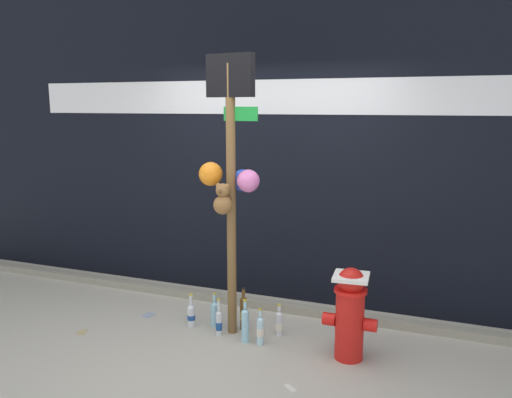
{
  "coord_description": "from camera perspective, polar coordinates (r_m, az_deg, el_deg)",
  "views": [
    {
      "loc": [
        1.72,
        -3.55,
        2.06
      ],
      "look_at": [
        0.19,
        0.5,
        1.26
      ],
      "focal_mm": 35.89,
      "sensor_mm": 36.0,
      "label": 1
    }
  ],
  "objects": [
    {
      "name": "bottle_5",
      "position": [
        4.63,
        -1.21,
        -13.77
      ],
      "size": [
        0.07,
        0.07,
        0.39
      ],
      "color": "#93CCE0",
      "rests_on": "ground_plane"
    },
    {
      "name": "bottle_0",
      "position": [
        4.78,
        -4.15,
        -13.55
      ],
      "size": [
        0.06,
        0.06,
        0.35
      ],
      "color": "silver",
      "rests_on": "ground_plane"
    },
    {
      "name": "curb_strip",
      "position": [
        5.39,
        0.57,
        -11.61
      ],
      "size": [
        8.0,
        0.12,
        0.08
      ],
      "primitive_type": "cube",
      "color": "gray",
      "rests_on": "ground_plane"
    },
    {
      "name": "litter_2",
      "position": [
        5.33,
        -11.87,
        -12.52
      ],
      "size": [
        0.14,
        0.14,
        0.01
      ],
      "primitive_type": "cube",
      "rotation": [
        0.0,
        0.0,
        2.74
      ],
      "color": "#8C99B2",
      "rests_on": "ground_plane"
    },
    {
      "name": "bottle_2",
      "position": [
        4.87,
        -1.4,
        -12.5
      ],
      "size": [
        0.07,
        0.07,
        0.41
      ],
      "color": "brown",
      "rests_on": "ground_plane"
    },
    {
      "name": "bottle_3",
      "position": [
        4.78,
        2.6,
        -13.62
      ],
      "size": [
        0.07,
        0.07,
        0.29
      ],
      "color": "silver",
      "rests_on": "ground_plane"
    },
    {
      "name": "bottle_4",
      "position": [
        4.99,
        -7.23,
        -12.64
      ],
      "size": [
        0.08,
        0.08,
        0.32
      ],
      "color": "silver",
      "rests_on": "ground_plane"
    },
    {
      "name": "litter_3",
      "position": [
        4.71,
        10.7,
        -15.7
      ],
      "size": [
        0.15,
        0.13,
        0.01
      ],
      "primitive_type": "cube",
      "rotation": [
        0.0,
        0.0,
        0.59
      ],
      "color": "#8C99B2",
      "rests_on": "ground_plane"
    },
    {
      "name": "ground_plane",
      "position": [
        4.46,
        -4.71,
        -17.18
      ],
      "size": [
        14.0,
        14.0,
        0.0
      ],
      "primitive_type": "plane",
      "color": "#ADA899"
    },
    {
      "name": "bottle_1",
      "position": [
        4.6,
        0.48,
        -14.38
      ],
      "size": [
        0.07,
        0.07,
        0.33
      ],
      "color": "#B2DBEA",
      "rests_on": "ground_plane"
    },
    {
      "name": "bottle_6",
      "position": [
        4.96,
        -4.61,
        -12.51
      ],
      "size": [
        0.08,
        0.08,
        0.32
      ],
      "color": "#93CCE0",
      "rests_on": "ground_plane"
    },
    {
      "name": "building_wall",
      "position": [
        5.4,
        2.2,
        9.34
      ],
      "size": [
        10.0,
        0.21,
        3.92
      ],
      "color": "black",
      "rests_on": "ground_plane"
    },
    {
      "name": "litter_0",
      "position": [
        4.04,
        3.84,
        -20.24
      ],
      "size": [
        0.12,
        0.1,
        0.01
      ],
      "primitive_type": "cube",
      "rotation": [
        0.0,
        0.0,
        2.48
      ],
      "color": "silver",
      "rests_on": "ground_plane"
    },
    {
      "name": "litter_1",
      "position": [
        5.13,
        -18.82,
        -13.85
      ],
      "size": [
        0.11,
        0.13,
        0.01
      ],
      "primitive_type": "cube",
      "rotation": [
        0.0,
        0.0,
        1.9
      ],
      "color": "tan",
      "rests_on": "ground_plane"
    },
    {
      "name": "memorial_post",
      "position": [
        4.45,
        -2.85,
        3.67
      ],
      "size": [
        0.56,
        0.43,
        2.49
      ],
      "color": "brown",
      "rests_on": "ground_plane"
    },
    {
      "name": "fire_hydrant",
      "position": [
        4.33,
        10.43,
        -12.25
      ],
      "size": [
        0.44,
        0.3,
        0.78
      ],
      "color": "red",
      "rests_on": "ground_plane"
    }
  ]
}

